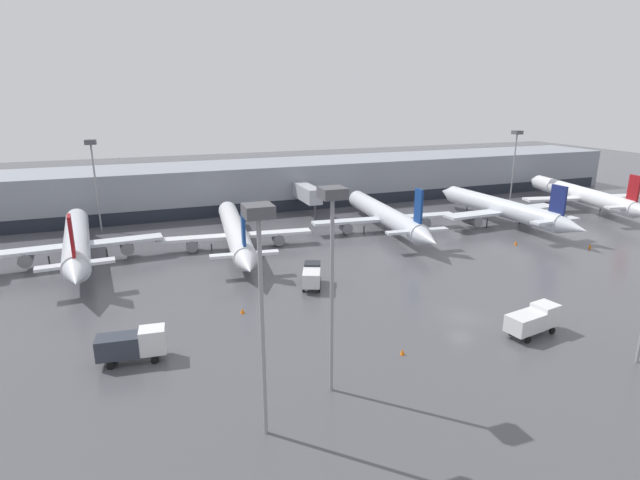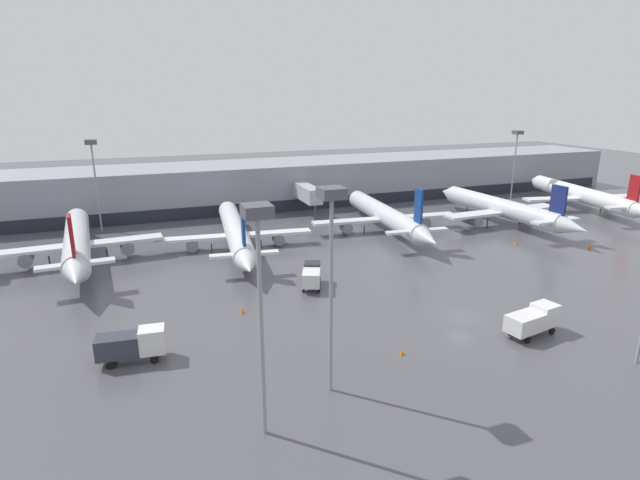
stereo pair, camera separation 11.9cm
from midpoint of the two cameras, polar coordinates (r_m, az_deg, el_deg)
The scene contains 18 objects.
ground_plane at distance 55.96m, azimuth 15.85°, elevation -8.45°, with size 320.00×320.00×0.00m, color #4C4C51.
terminal_building at distance 108.54m, azimuth -3.53°, elevation 6.58°, with size 160.00×26.23×9.00m.
parked_jet_0 at distance 86.69m, azimuth 7.45°, elevation 2.80°, with size 25.99×36.12×9.54m.
parked_jet_1 at distance 95.64m, azimuth 20.09°, elevation 3.42°, with size 23.86×35.35×9.15m.
parked_jet_2 at distance 77.46m, azimuth -9.69°, elevation 0.91°, with size 23.52×37.32×8.40m.
parked_jet_3 at distance 76.67m, azimuth -26.09°, elevation -0.17°, with size 22.83×36.06×9.58m.
parked_jet_5 at distance 114.21m, azimuth 27.77°, elevation 4.57°, with size 24.83×37.37×9.24m.
service_truck_0 at distance 47.92m, azimuth -20.71°, elevation -11.04°, with size 5.98×2.56×2.98m.
service_truck_1 at distance 61.18m, azimuth -0.99°, elevation -4.02°, with size 3.77×5.40×2.68m.
service_truck_2 at distance 53.82m, azimuth 23.16°, elevation -8.33°, with size 6.11×3.08×2.87m.
traffic_cone_0 at distance 87.22m, azimuth 28.44°, elevation -0.61°, with size 0.42×0.42×0.79m.
traffic_cone_1 at distance 55.29m, azimuth -8.92°, elevation -7.99°, with size 0.49×0.49×0.57m.
traffic_cone_2 at distance 84.36m, azimuth 21.44°, elevation -0.29°, with size 0.49×0.49×0.71m.
traffic_cone_3 at distance 47.21m, azimuth 9.33°, elevation -12.50°, with size 0.43×0.43×0.56m.
apron_light_mast_0 at distance 119.90m, azimuth 21.47°, elevation 10.17°, with size 1.80×1.80×15.16m.
apron_light_mast_2 at distance 31.61m, azimuth -7.01°, elevation -1.77°, with size 1.80×1.80×16.41m.
apron_light_mast_4 at distance 36.43m, azimuth 1.31°, elevation 0.91°, with size 1.80×1.80×16.51m.
apron_light_mast_5 at distance 92.58m, azimuth -24.60°, elevation 8.50°, with size 1.80×1.80×15.61m.
Camera 1 is at (-31.33, -40.33, 22.91)m, focal length 28.00 mm.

